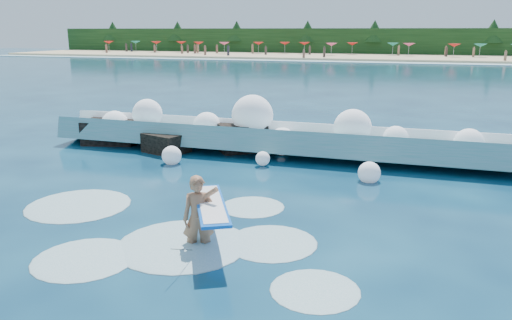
# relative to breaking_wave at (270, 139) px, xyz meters

# --- Properties ---
(ground) EXTENTS (200.00, 200.00, 0.00)m
(ground) POSITION_rel_breaking_wave_xyz_m (-0.22, -7.73, -0.53)
(ground) COLOR #082842
(ground) RESTS_ON ground
(beach) EXTENTS (140.00, 20.00, 0.40)m
(beach) POSITION_rel_breaking_wave_xyz_m (-0.22, 70.27, -0.33)
(beach) COLOR tan
(beach) RESTS_ON ground
(wet_band) EXTENTS (140.00, 5.00, 0.08)m
(wet_band) POSITION_rel_breaking_wave_xyz_m (-0.22, 59.27, -0.49)
(wet_band) COLOR silver
(wet_band) RESTS_ON ground
(treeline) EXTENTS (140.00, 4.00, 5.00)m
(treeline) POSITION_rel_breaking_wave_xyz_m (-0.22, 80.27, 1.97)
(treeline) COLOR black
(treeline) RESTS_ON ground
(breaking_wave) EXTENTS (17.53, 2.75, 1.51)m
(breaking_wave) POSITION_rel_breaking_wave_xyz_m (0.00, 0.00, 0.00)
(breaking_wave) COLOR teal
(breaking_wave) RESTS_ON ground
(rock_cluster) EXTENTS (8.04, 3.12, 1.23)m
(rock_cluster) POSITION_rel_breaking_wave_xyz_m (-4.24, -0.44, -0.14)
(rock_cluster) COLOR black
(rock_cluster) RESTS_ON ground
(surfer_with_board) EXTENTS (1.76, 3.01, 1.92)m
(surfer_with_board) POSITION_rel_breaking_wave_xyz_m (1.04, -8.87, 0.18)
(surfer_with_board) COLOR #9A6748
(surfer_with_board) RESTS_ON ground
(wave_spray) EXTENTS (15.00, 4.12, 2.28)m
(wave_spray) POSITION_rel_breaking_wave_xyz_m (-0.38, -0.13, 0.50)
(wave_spray) COLOR white
(wave_spray) RESTS_ON ground
(surf_foam) EXTENTS (9.29, 6.05, 0.15)m
(surf_foam) POSITION_rel_breaking_wave_xyz_m (-0.23, -8.51, -0.53)
(surf_foam) COLOR silver
(surf_foam) RESTS_ON ground
(beach_umbrellas) EXTENTS (111.33, 6.77, 0.50)m
(beach_umbrellas) POSITION_rel_breaking_wave_xyz_m (-0.13, 72.75, 1.72)
(beach_umbrellas) COLOR red
(beach_umbrellas) RESTS_ON ground
(beachgoers) EXTENTS (109.22, 13.52, 1.92)m
(beachgoers) POSITION_rel_breaking_wave_xyz_m (-1.27, 67.87, 0.55)
(beachgoers) COLOR #3F332D
(beachgoers) RESTS_ON ground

